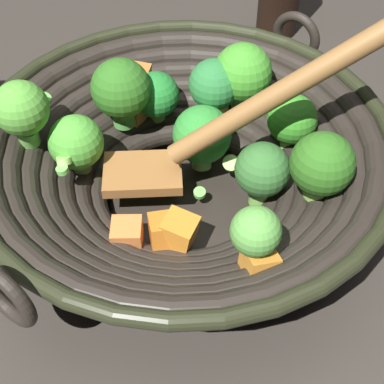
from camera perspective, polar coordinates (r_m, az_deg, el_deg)
ground_plane at (r=0.54m, az=-0.75°, el=-1.28°), size 4.00×4.00×0.00m
wok at (r=0.50m, az=-0.66°, el=3.67°), size 0.40×0.37×0.24m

